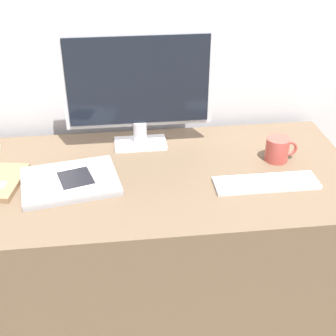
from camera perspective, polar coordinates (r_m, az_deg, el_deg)
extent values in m
cube|color=silver|center=(1.73, -3.47, 19.36)|extent=(3.60, 0.05, 2.40)
cube|color=brown|center=(1.75, -1.72, -11.15)|extent=(1.35, 0.65, 0.74)
cube|color=silver|center=(1.70, -3.38, 3.01)|extent=(0.19, 0.11, 0.01)
cylinder|color=silver|center=(1.68, -3.43, 4.38)|extent=(0.05, 0.05, 0.08)
cube|color=silver|center=(1.61, -3.66, 10.61)|extent=(0.51, 0.01, 0.33)
cube|color=black|center=(1.60, -3.64, 10.51)|extent=(0.48, 0.01, 0.31)
cube|color=silver|center=(1.50, 11.88, -1.81)|extent=(0.33, 0.10, 0.01)
cube|color=#B7B7BC|center=(1.50, 11.93, -1.63)|extent=(0.31, 0.08, 0.00)
cube|color=#A3A3A8|center=(1.51, -11.84, -1.75)|extent=(0.33, 0.27, 0.01)
cube|color=#B2B2B7|center=(1.50, -11.88, -1.44)|extent=(0.33, 0.27, 0.01)
cube|color=white|center=(1.49, -11.18, -1.35)|extent=(0.16, 0.18, 0.01)
cube|color=black|center=(1.48, -11.20, -1.18)|extent=(0.13, 0.13, 0.00)
cylinder|color=#B7473D|center=(1.63, 13.15, 2.23)|extent=(0.08, 0.08, 0.08)
torus|color=#B7473D|center=(1.65, 14.57, 2.31)|extent=(0.06, 0.01, 0.06)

